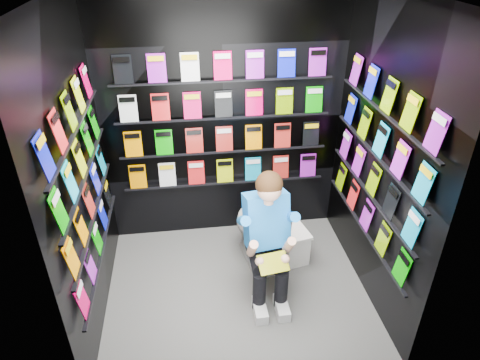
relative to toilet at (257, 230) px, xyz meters
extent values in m
plane|color=#585856|center=(-0.26, -0.41, -0.37)|extent=(2.40, 2.40, 0.00)
cube|color=black|center=(-0.26, 0.59, 0.93)|extent=(2.40, 0.04, 2.60)
cube|color=black|center=(-0.26, -1.41, 0.93)|extent=(2.40, 0.04, 2.60)
cube|color=black|center=(-1.46, -0.41, 0.93)|extent=(0.04, 2.00, 2.60)
cube|color=black|center=(0.94, -0.41, 0.93)|extent=(0.04, 2.00, 2.60)
imported|color=white|center=(0.00, 0.00, 0.00)|extent=(0.53, 0.80, 0.73)
cube|color=white|center=(0.35, 0.02, -0.21)|extent=(0.32, 0.47, 0.32)
cube|color=white|center=(0.35, 0.02, -0.03)|extent=(0.35, 0.50, 0.03)
cube|color=green|center=(0.00, -0.73, 0.21)|extent=(0.27, 0.18, 0.11)
camera|label=1|loc=(-0.63, -3.34, 2.60)|focal=32.00mm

